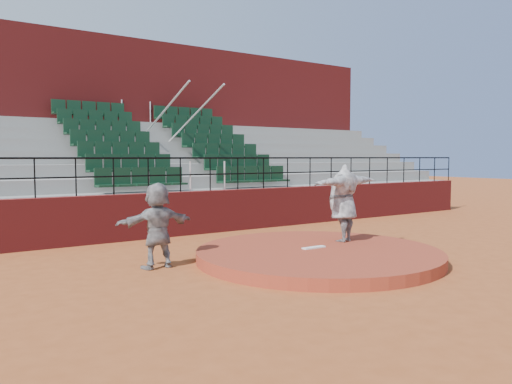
{
  "coord_description": "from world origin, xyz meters",
  "views": [
    {
      "loc": [
        -7.43,
        -8.42,
        2.32
      ],
      "look_at": [
        0.0,
        2.5,
        1.4
      ],
      "focal_mm": 35.0,
      "sensor_mm": 36.0,
      "label": 1
    }
  ],
  "objects": [
    {
      "name": "ground",
      "position": [
        0.0,
        0.0,
        0.0
      ],
      "size": [
        90.0,
        90.0,
        0.0
      ],
      "primitive_type": "plane",
      "color": "#A24E24",
      "rests_on": "ground"
    },
    {
      "name": "pitchers_mound",
      "position": [
        0.0,
        0.0,
        0.12
      ],
      "size": [
        5.5,
        5.5,
        0.25
      ],
      "primitive_type": "cylinder",
      "color": "#963621",
      "rests_on": "ground"
    },
    {
      "name": "pitching_rubber",
      "position": [
        0.0,
        0.15,
        0.27
      ],
      "size": [
        0.6,
        0.15,
        0.03
      ],
      "primitive_type": "cube",
      "color": "white",
      "rests_on": "pitchers_mound"
    },
    {
      "name": "boundary_wall",
      "position": [
        0.0,
        5.0,
        0.65
      ],
      "size": [
        24.0,
        0.3,
        1.3
      ],
      "primitive_type": "cube",
      "color": "maroon",
      "rests_on": "ground"
    },
    {
      "name": "wall_railing",
      "position": [
        0.0,
        5.0,
        2.03
      ],
      "size": [
        24.04,
        0.05,
        1.03
      ],
      "color": "black",
      "rests_on": "boundary_wall"
    },
    {
      "name": "seating_deck",
      "position": [
        0.0,
        8.65,
        1.43
      ],
      "size": [
        24.0,
        5.97,
        4.63
      ],
      "color": "gray",
      "rests_on": "ground"
    },
    {
      "name": "press_box_facade",
      "position": [
        0.0,
        12.6,
        3.55
      ],
      "size": [
        24.0,
        3.0,
        7.1
      ],
      "primitive_type": "cube",
      "color": "maroon",
      "rests_on": "ground"
    },
    {
      "name": "pitcher",
      "position": [
        1.19,
        0.45,
        1.2
      ],
      "size": [
        2.4,
        0.99,
        1.9
      ],
      "primitive_type": "imported",
      "rotation": [
        0.0,
        0.0,
        3.3
      ],
      "color": "black",
      "rests_on": "pitchers_mound"
    },
    {
      "name": "fielder",
      "position": [
        -3.32,
        1.3,
        0.9
      ],
      "size": [
        1.68,
        0.55,
        1.8
      ],
      "primitive_type": "imported",
      "rotation": [
        0.0,
        0.0,
        3.15
      ],
      "color": "black",
      "rests_on": "ground"
    }
  ]
}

